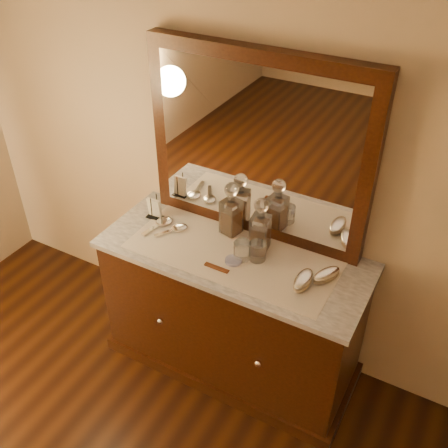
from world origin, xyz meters
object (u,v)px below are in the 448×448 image
Objects in this scene: dresser_cabinet at (232,313)px; brush_near at (303,280)px; decanter_right at (260,230)px; hand_mirror_outer at (162,223)px; comb at (217,268)px; hand_mirror_inner at (176,229)px; napkin_rack at (154,209)px; pin_dish at (233,261)px; brush_far at (326,275)px; mirror_frame at (257,148)px; decanter_left at (231,214)px.

dresser_cabinet is 8.17× the size of brush_near.
decanter_right is 1.38× the size of hand_mirror_outer.
comb is 0.79× the size of brush_near.
hand_mirror_inner is (-0.78, 0.08, -0.02)m from brush_near.
napkin_rack is (-0.53, 0.22, 0.05)m from comb.
pin_dish is 0.52m from hand_mirror_outer.
napkin_rack is at bearing 178.31° from brush_far.
pin_dish is at bearing -61.71° from dresser_cabinet.
mirror_frame is 0.71m from hand_mirror_outer.
brush_far is at bearing 4.54° from dresser_cabinet.
hand_mirror_inner is (0.18, -0.05, -0.05)m from napkin_rack.
brush_far is (0.49, 0.04, 0.47)m from dresser_cabinet.
pin_dish is 0.37m from brush_near.
hand_mirror_inner is (0.10, -0.00, -0.00)m from hand_mirror_outer.
decanter_right reaches higher than dresser_cabinet.
brush_near reaches higher than hand_mirror_inner.
dresser_cabinet is at bearing -90.00° from mirror_frame.
pin_dish is at bearing -83.39° from mirror_frame.
napkin_rack is 1.04m from brush_far.
mirror_frame is 6.16× the size of hand_mirror_inner.
napkin_rack is (-0.55, 0.07, 0.50)m from dresser_cabinet.
napkin_rack reaches higher than comb.
dresser_cabinet is at bearing -3.36° from hand_mirror_outer.
hand_mirror_inner reaches higher than comb.
brush_far is (0.49, -0.21, -0.47)m from mirror_frame.
brush_near is at bearing -35.99° from mirror_frame.
comb is 0.44× the size of decanter_right.
brush_far is (0.46, 0.11, 0.01)m from pin_dish.
decanter_right is (0.07, 0.17, 0.11)m from pin_dish.
hand_mirror_outer is (-0.38, -0.12, -0.11)m from decanter_left.
decanter_right is at bearing 153.76° from brush_near.
dresser_cabinet is at bearing -175.46° from brush_far.
pin_dish is 0.10m from comb.
hand_mirror_outer is at bearing -172.93° from decanter_right.
brush_far is (0.09, 0.09, -0.00)m from brush_near.
pin_dish is at bearing -177.66° from brush_near.
brush_near is at bearing -5.52° from hand_mirror_inner.
hand_mirror_outer is at bearing 174.83° from brush_near.
comb is at bearing -119.95° from pin_dish.
decanter_left is at bearing 120.94° from pin_dish.
napkin_rack is 0.10m from hand_mirror_outer.
hand_mirror_inner is (-0.86, -0.02, -0.01)m from brush_far.
brush_near is at bearing -22.02° from decanter_left.
decanter_left is 0.41m from hand_mirror_outer.
brush_far is at bearing 46.93° from brush_near.
brush_far is 0.80× the size of hand_mirror_outer.
pin_dish is 0.28× the size of decanter_right.
dresser_cabinet is at bearing 118.29° from pin_dish.
napkin_rack is 0.81× the size of brush_far.
dresser_cabinet is at bearing 85.50° from comb.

